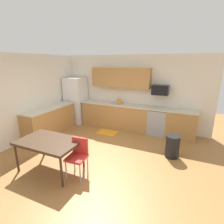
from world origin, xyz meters
name	(u,v)px	position (x,y,z in m)	size (l,w,h in m)	color
ground_plane	(97,158)	(0.00, 0.00, 0.00)	(12.00, 12.00, 0.00)	#9E6B38
wall_back	(130,92)	(0.00, 2.65, 1.35)	(5.80, 0.10, 2.70)	silver
wall_left	(19,99)	(-2.65, 0.00, 1.35)	(0.10, 5.80, 2.70)	silver
cabinet_run_back	(115,116)	(-0.45, 2.30, 0.45)	(2.60, 0.60, 0.90)	#AD7A42
cabinet_run_back_right	(181,125)	(1.93, 2.30, 0.45)	(0.95, 0.60, 0.90)	#AD7A42
cabinet_run_left	(50,121)	(-2.30, 0.80, 0.45)	(0.60, 2.00, 0.90)	#AD7A42
countertop_back	(126,105)	(0.00, 2.30, 0.92)	(4.80, 0.64, 0.04)	beige
countertop_left	(49,108)	(-2.30, 0.80, 0.92)	(0.64, 2.00, 0.04)	beige
upper_cabinets_back	(121,77)	(-0.30, 2.43, 1.90)	(2.20, 0.34, 0.70)	#AD7A42
refrigerator	(76,100)	(-2.18, 2.22, 0.92)	(0.76, 0.70, 1.84)	white
oven_range	(157,121)	(1.15, 2.30, 0.46)	(0.60, 0.60, 0.91)	#999BA0
microwave	(160,90)	(1.15, 2.40, 1.54)	(0.54, 0.36, 0.32)	black
sink_basin	(117,105)	(-0.40, 2.30, 0.88)	(0.48, 0.40, 0.14)	#A5A8AD
sink_faucet	(118,100)	(-0.40, 2.48, 1.04)	(0.02, 0.02, 0.24)	#B2B5BA
dining_table	(49,143)	(-0.72, -0.88, 0.68)	(1.40, 0.90, 0.74)	#422D1E
chair_near_table	(78,154)	(-0.02, -0.77, 0.50)	(0.43, 0.43, 0.85)	red
trash_bin	(172,146)	(1.81, 0.87, 0.30)	(0.36, 0.36, 0.60)	black
floor_mat	(107,132)	(-0.48, 1.65, 0.01)	(0.70, 0.50, 0.01)	orange
kettle	(119,101)	(-0.30, 2.35, 1.02)	(0.14, 0.14, 0.20)	orange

